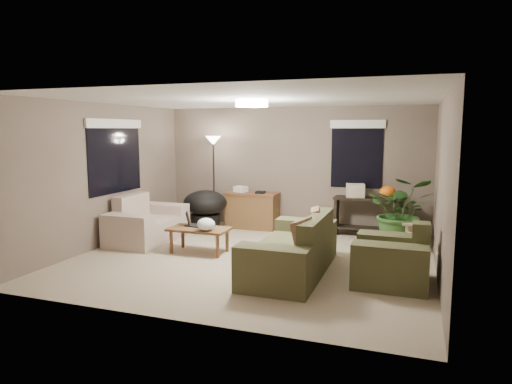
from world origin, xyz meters
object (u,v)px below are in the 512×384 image
(cat_scratching_post, at_px, (409,240))
(floor_lamp, at_px, (213,151))
(desk, at_px, (252,210))
(console_table, at_px, (368,214))
(papasan_chair, at_px, (205,206))
(main_sofa, at_px, (294,252))
(loveseat, at_px, (146,225))
(coffee_table, at_px, (199,231))
(armchair, at_px, (392,261))
(houseplant, at_px, (401,219))

(cat_scratching_post, bearing_deg, floor_lamp, 168.52)
(desk, xyz_separation_m, console_table, (2.35, 0.06, 0.06))
(console_table, bearing_deg, papasan_chair, -172.69)
(floor_lamp, bearing_deg, main_sofa, -45.96)
(loveseat, distance_m, floor_lamp, 2.13)
(main_sofa, bearing_deg, coffee_table, 163.65)
(loveseat, xyz_separation_m, floor_lamp, (0.67, 1.54, 1.30))
(main_sofa, xyz_separation_m, loveseat, (-3.06, 0.93, 0.00))
(armchair, distance_m, floor_lamp, 4.67)
(armchair, xyz_separation_m, floor_lamp, (-3.74, 2.48, 1.30))
(papasan_chair, distance_m, cat_scratching_post, 4.07)
(main_sofa, xyz_separation_m, armchair, (1.35, -0.01, 0.00))
(console_table, bearing_deg, cat_scratching_post, -52.32)
(papasan_chair, bearing_deg, floor_lamp, 65.02)
(main_sofa, relative_size, houseplant, 1.77)
(loveseat, xyz_separation_m, coffee_table, (1.29, -0.41, 0.06))
(cat_scratching_post, bearing_deg, coffee_table, -160.75)
(floor_lamp, relative_size, cat_scratching_post, 3.82)
(houseplant, bearing_deg, floor_lamp, 173.87)
(papasan_chair, distance_m, houseplant, 3.89)
(houseplant, bearing_deg, console_table, 136.04)
(main_sofa, height_order, houseplant, houseplant)
(armchair, height_order, papasan_chair, armchair)
(coffee_table, relative_size, console_table, 0.77)
(armchair, distance_m, coffee_table, 3.17)
(desk, height_order, papasan_chair, papasan_chair)
(desk, height_order, houseplant, houseplant)
(armchair, bearing_deg, papasan_chair, 149.49)
(houseplant, height_order, cat_scratching_post, houseplant)
(houseplant, bearing_deg, coffee_table, -153.98)
(desk, height_order, console_table, same)
(console_table, relative_size, papasan_chair, 1.19)
(floor_lamp, bearing_deg, cat_scratching_post, -11.48)
(desk, distance_m, houseplant, 3.03)
(coffee_table, distance_m, cat_scratching_post, 3.50)
(main_sofa, height_order, cat_scratching_post, main_sofa)
(floor_lamp, bearing_deg, papasan_chair, -114.98)
(coffee_table, bearing_deg, houseplant, 26.02)
(main_sofa, height_order, desk, main_sofa)
(armchair, height_order, console_table, armchair)
(desk, relative_size, papasan_chair, 1.00)
(floor_lamp, distance_m, houseplant, 3.97)
(papasan_chair, bearing_deg, coffee_table, -67.47)
(main_sofa, relative_size, coffee_table, 2.20)
(armchair, relative_size, desk, 0.91)
(desk, bearing_deg, armchair, -41.71)
(console_table, xyz_separation_m, cat_scratching_post, (0.77, -1.00, -0.22))
(coffee_table, xyz_separation_m, cat_scratching_post, (3.30, 1.15, -0.14))
(desk, bearing_deg, console_table, 1.52)
(floor_lamp, height_order, houseplant, floor_lamp)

